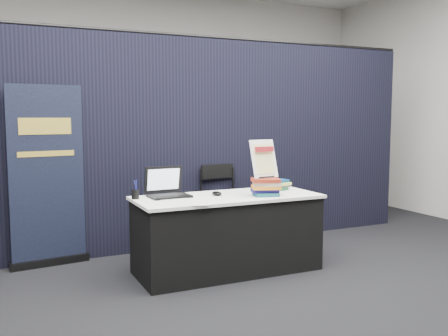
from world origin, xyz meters
TOP-DOWN VIEW (x-y plane):
  - floor at (0.00, 0.00)m, footprint 8.00×8.00m
  - wall_back at (0.00, 4.00)m, footprint 8.00×0.02m
  - drape_partition at (0.00, 1.60)m, footprint 6.00×0.08m
  - display_table at (0.00, 0.55)m, footprint 1.80×0.75m
  - laptop at (-0.54, 0.75)m, footprint 0.39×0.32m
  - mouse at (-0.09, 0.60)m, footprint 0.10×0.14m
  - brochure_left at (-0.65, 0.39)m, footprint 0.27×0.21m
  - brochure_mid at (-0.53, 0.48)m, footprint 0.36×0.30m
  - brochure_right at (-0.49, 0.29)m, footprint 0.38×0.32m
  - pen_cup at (-0.86, 0.74)m, footprint 0.07×0.07m
  - book_stack_tall at (0.33, 0.39)m, footprint 0.30×0.26m
  - book_stack_short at (0.65, 0.66)m, footprint 0.22×0.19m
  - info_sign at (0.33, 0.42)m, footprint 0.29×0.16m
  - pullup_banner at (-1.56, 1.50)m, footprint 0.78×0.19m
  - stacking_chair at (0.33, 1.36)m, footprint 0.47×0.47m

SIDE VIEW (x-z plane):
  - floor at x=0.00m, z-range 0.00..0.00m
  - display_table at x=0.00m, z-range 0.00..0.75m
  - stacking_chair at x=0.33m, z-range 0.05..1.01m
  - brochure_left at x=-0.65m, z-range 0.75..0.75m
  - brochure_mid at x=-0.53m, z-range 0.75..0.75m
  - brochure_right at x=-0.49m, z-range 0.75..0.75m
  - mouse at x=-0.09m, z-range 0.75..0.79m
  - pen_cup at x=-0.86m, z-range 0.75..0.84m
  - book_stack_short at x=0.65m, z-range 0.75..0.86m
  - pullup_banner at x=-1.56m, z-range -0.10..1.73m
  - laptop at x=-0.54m, z-range 0.67..0.96m
  - book_stack_tall at x=0.33m, z-range 0.75..0.92m
  - info_sign at x=0.33m, z-range 0.91..1.29m
  - drape_partition at x=0.00m, z-range 0.00..2.40m
  - wall_back at x=0.00m, z-range 0.00..3.50m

